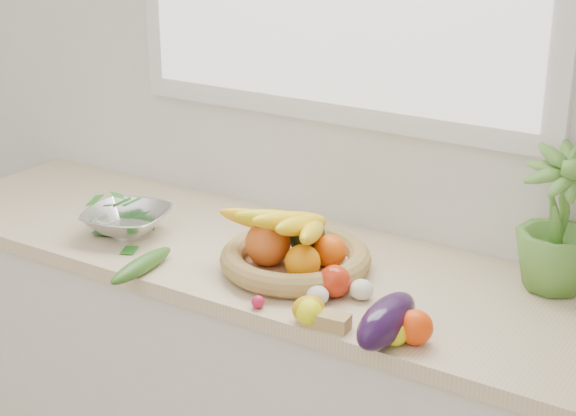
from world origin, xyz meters
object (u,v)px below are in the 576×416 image
Objects in this scene: eggplant at (387,320)px; colander_with_spinach at (127,215)px; fruit_basket at (294,250)px; potted_herb at (559,219)px; cucumber at (142,265)px; apple at (335,281)px.

colander_with_spinach is (-0.88, 0.14, 0.01)m from eggplant.
colander_with_spinach is (-0.52, -0.06, 0.01)m from fruit_basket.
colander_with_spinach is at bearing -164.55° from potted_herb.
fruit_basket is 1.67× the size of colander_with_spinach.
fruit_basket is at bearing 6.22° from colander_with_spinach.
eggplant is 0.89m from colander_with_spinach.
eggplant is at bearing 2.15° from cucumber.
apple reaches higher than cucumber.
potted_herb reaches higher than cucumber.
potted_herb is (0.90, 0.47, 0.16)m from cucumber.
cucumber is at bearing -152.25° from potted_herb.
apple is 0.50m from cucumber.
apple is at bearing 148.14° from eggplant.
fruit_basket is (-0.16, 0.08, 0.01)m from apple.
potted_herb reaches higher than colander_with_spinach.
potted_herb is at bearing 27.75° from cucumber.
apple is at bearing -25.20° from fruit_basket.
apple is 0.28× the size of colander_with_spinach.
potted_herb is (0.23, 0.45, 0.14)m from eggplant.
cucumber is 0.68× the size of potted_herb.
eggplant is 0.52m from potted_herb.
apple is 0.34× the size of eggplant.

